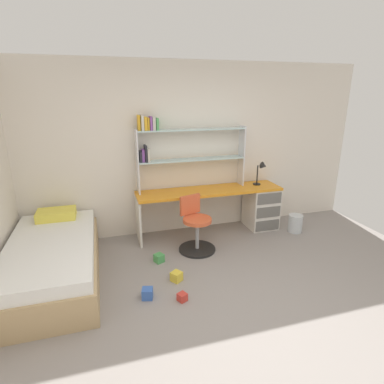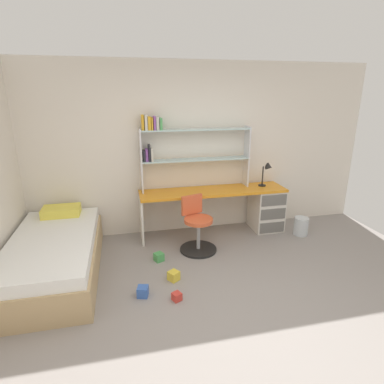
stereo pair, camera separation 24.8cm
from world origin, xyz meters
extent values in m
cube|color=gray|center=(0.00, 0.00, -0.01)|extent=(5.86, 5.57, 0.02)
cube|color=silver|center=(0.00, 2.32, 1.30)|extent=(5.86, 0.06, 2.60)
cube|color=orange|center=(0.32, 2.01, 0.70)|extent=(2.26, 0.52, 0.04)
cube|color=silver|center=(1.22, 2.01, 0.34)|extent=(0.46, 0.49, 0.68)
cube|color=silver|center=(-0.80, 2.01, 0.34)|extent=(0.03, 0.47, 0.68)
cube|color=#64625E|center=(1.22, 1.76, 0.11)|extent=(0.41, 0.01, 0.17)
cube|color=#64625E|center=(1.22, 1.76, 0.34)|extent=(0.41, 0.01, 0.17)
cube|color=#64625E|center=(1.22, 1.76, 0.57)|extent=(0.41, 0.01, 0.17)
cube|color=silver|center=(-0.75, 2.15, 1.19)|extent=(0.02, 0.22, 0.94)
cube|color=silver|center=(0.89, 2.15, 1.19)|extent=(0.02, 0.22, 0.94)
cube|color=silver|center=(0.07, 2.15, 1.18)|extent=(1.62, 0.22, 0.02)
cube|color=silver|center=(0.07, 2.15, 1.63)|extent=(1.62, 0.22, 0.02)
cube|color=#26262D|center=(-0.71, 2.15, 1.27)|extent=(0.03, 0.14, 0.16)
cube|color=purple|center=(-0.67, 2.15, 1.28)|extent=(0.04, 0.13, 0.18)
cube|color=#26262D|center=(-0.63, 2.15, 1.31)|extent=(0.03, 0.18, 0.24)
cube|color=beige|center=(-0.59, 2.15, 1.29)|extent=(0.03, 0.20, 0.19)
cube|color=gold|center=(-0.70, 2.15, 1.74)|extent=(0.03, 0.13, 0.21)
cube|color=beige|center=(-0.66, 2.15, 1.74)|extent=(0.04, 0.20, 0.21)
cube|color=gold|center=(-0.61, 2.15, 1.73)|extent=(0.04, 0.16, 0.18)
cube|color=gold|center=(-0.58, 2.15, 1.72)|extent=(0.02, 0.16, 0.17)
cube|color=purple|center=(-0.54, 2.15, 1.73)|extent=(0.03, 0.15, 0.19)
cube|color=beige|center=(-0.50, 2.15, 1.73)|extent=(0.04, 0.15, 0.18)
cube|color=#4CA559|center=(-0.45, 2.15, 1.72)|extent=(0.03, 0.18, 0.16)
cylinder|color=black|center=(1.14, 2.05, 0.73)|extent=(0.12, 0.12, 0.02)
cylinder|color=black|center=(1.14, 2.05, 0.89)|extent=(0.02, 0.02, 0.30)
cone|color=black|center=(1.22, 2.00, 1.04)|extent=(0.12, 0.11, 0.13)
cylinder|color=black|center=(-0.04, 1.50, 0.01)|extent=(0.52, 0.52, 0.03)
cylinder|color=#A5A8AD|center=(-0.04, 1.50, 0.22)|extent=(0.05, 0.05, 0.44)
cylinder|color=#D85933|center=(-0.04, 1.50, 0.46)|extent=(0.40, 0.40, 0.05)
cube|color=#D85933|center=(-0.10, 1.67, 0.64)|extent=(0.32, 0.14, 0.28)
cube|color=tan|center=(-1.90, 1.27, 0.18)|extent=(1.01, 1.99, 0.36)
cube|color=white|center=(-1.90, 1.27, 0.43)|extent=(0.95, 1.93, 0.14)
cube|color=#EAD84C|center=(-1.90, 2.02, 0.56)|extent=(0.50, 0.32, 0.12)
cylinder|color=silver|center=(1.66, 1.65, 0.14)|extent=(0.22, 0.22, 0.28)
cube|color=red|center=(-0.54, 0.45, 0.04)|extent=(0.12, 0.12, 0.09)
cube|color=#3860B7|center=(-0.89, 0.60, 0.06)|extent=(0.14, 0.14, 0.12)
cube|color=gold|center=(-0.51, 0.83, 0.06)|extent=(0.16, 0.16, 0.11)
cube|color=#479E51|center=(-0.63, 1.32, 0.06)|extent=(0.15, 0.15, 0.11)
camera|label=1|loc=(-1.25, -2.32, 2.14)|focal=29.25mm
camera|label=2|loc=(-1.01, -2.38, 2.14)|focal=29.25mm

